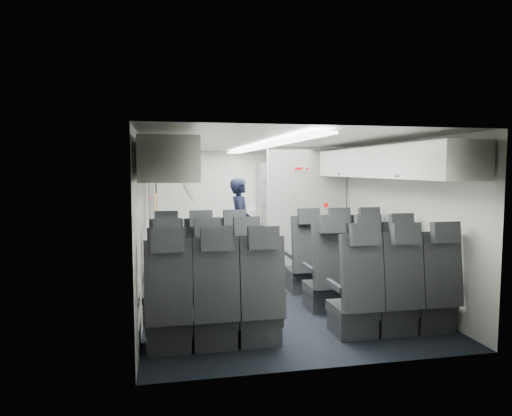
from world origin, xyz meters
name	(u,v)px	position (x,y,z in m)	size (l,w,h in m)	color
cabin_shell	(261,212)	(0.00, 0.00, 1.12)	(3.41, 6.01, 2.16)	black
seat_row_front	(269,266)	(0.00, -0.53, 0.40)	(3.33, 0.56, 1.24)	#27272A
seat_row_mid	(286,281)	(0.00, -1.43, 0.40)	(3.33, 0.56, 1.24)	#27272A
seat_row_rear	(309,302)	(0.00, -2.33, 0.40)	(3.33, 0.56, 1.24)	#27272A
overhead_bin_left_rear	(168,161)	(-1.40, -2.00, 1.86)	(0.53, 1.80, 0.40)	white
overhead_bin_left_front_open	(164,172)	(-1.44, -0.25, 1.74)	(0.64, 1.70, 0.72)	#9E9E93
overhead_bin_right_rear	(419,161)	(1.40, -2.00, 1.86)	(0.53, 1.80, 0.40)	white
overhead_bin_right_front	(355,163)	(1.40, -0.25, 1.86)	(0.53, 1.70, 0.40)	white
bulkhead_partition	(307,209)	(0.98, 0.80, 1.08)	(1.40, 0.15, 2.13)	silver
galley_unit	(278,207)	(0.95, 2.72, 0.95)	(0.85, 0.52, 1.90)	#939399
boarding_door	(153,215)	(-1.64, 1.55, 0.95)	(0.12, 1.27, 1.86)	silver
flight_attendant	(240,223)	(-0.10, 1.32, 0.81)	(0.59, 0.39, 1.61)	black
carry_on_bag	(165,168)	(-1.42, -0.12, 1.79)	(0.43, 0.30, 0.26)	black
papers	(251,208)	(0.09, 1.27, 1.08)	(0.18, 0.02, 0.13)	white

